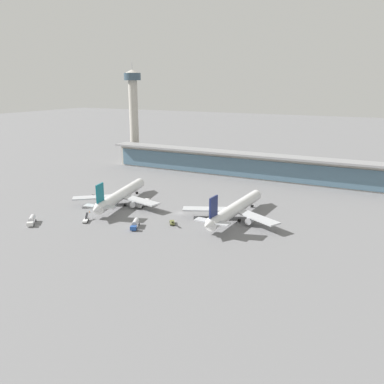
{
  "coord_description": "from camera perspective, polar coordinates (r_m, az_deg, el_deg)",
  "views": [
    {
      "loc": [
        82.76,
        -148.49,
        55.66
      ],
      "look_at": [
        0.0,
        11.41,
        6.94
      ],
      "focal_mm": 37.59,
      "sensor_mm": 36.0,
      "label": 1
    }
  ],
  "objects": [
    {
      "name": "ground_plane",
      "position": [
        178.87,
        -1.68,
        -2.99
      ],
      "size": [
        1200.0,
        1200.0,
        0.0
      ],
      "primitive_type": "plane",
      "color": "slate"
    },
    {
      "name": "airliner_left_stand",
      "position": [
        192.34,
        -10.12,
        -0.45
      ],
      "size": [
        42.46,
        56.09,
        15.08
      ],
      "color": "white",
      "rests_on": "ground"
    },
    {
      "name": "airliner_centre_stand",
      "position": [
        169.6,
        6.09,
        -2.41
      ],
      "size": [
        43.55,
        56.62,
        15.08
      ],
      "color": "white",
      "rests_on": "ground"
    },
    {
      "name": "service_truck_near_nose_white",
      "position": [
        189.11,
        -6.82,
        -1.55
      ],
      "size": [
        2.98,
        7.48,
        3.1
      ],
      "color": "silver",
      "rests_on": "ground"
    },
    {
      "name": "service_truck_under_wing_white",
      "position": [
        177.39,
        -21.81,
        -3.69
      ],
      "size": [
        7.18,
        8.09,
        2.95
      ],
      "color": "silver",
      "rests_on": "ground"
    },
    {
      "name": "service_truck_mid_apron_blue",
      "position": [
        162.14,
        -8.09,
        -4.45
      ],
      "size": [
        5.67,
        8.75,
        2.95
      ],
      "color": "#234C9E",
      "rests_on": "ground"
    },
    {
      "name": "service_truck_by_tail_olive",
      "position": [
        164.58,
        -2.82,
        -4.34
      ],
      "size": [
        4.91,
        6.4,
        2.7
      ],
      "color": "olive",
      "rests_on": "ground"
    },
    {
      "name": "service_truck_on_taxiway_white",
      "position": [
        173.21,
        -14.85,
        -3.85
      ],
      "size": [
        4.64,
        6.54,
        2.7
      ],
      "color": "silver",
      "rests_on": "ground"
    },
    {
      "name": "service_truck_at_far_stand_olive",
      "position": [
        206.5,
        -12.89,
        -0.65
      ],
      "size": [
        4.32,
        6.66,
        2.7
      ],
      "color": "olive",
      "rests_on": "ground"
    },
    {
      "name": "terminal_building",
      "position": [
        248.4,
        7.39,
        3.92
      ],
      "size": [
        183.6,
        12.8,
        15.2
      ],
      "color": "#B2ADA3",
      "rests_on": "ground"
    },
    {
      "name": "control_tower",
      "position": [
        299.65,
        -8.3,
        11.68
      ],
      "size": [
        12.0,
        12.0,
        70.28
      ],
      "color": "#B2ADA3",
      "rests_on": "ground"
    },
    {
      "name": "safety_cone_alpha",
      "position": [
        185.36,
        -14.34,
        -2.72
      ],
      "size": [
        0.62,
        0.62,
        0.7
      ],
      "color": "orange",
      "rests_on": "ground"
    }
  ]
}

